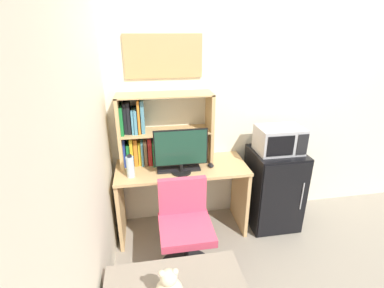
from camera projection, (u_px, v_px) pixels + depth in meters
The scene contains 13 objects.
wall_back at pixel (292, 104), 3.12m from camera, with size 6.40×0.04×2.60m, color silver.
wall_left at pixel (65, 205), 1.33m from camera, with size 0.04×4.40×2.60m, color silver.
desk at pixel (182, 186), 2.94m from camera, with size 1.32×0.56×0.78m.
hutch_bookshelf at pixel (150, 131), 2.80m from camera, with size 0.93×0.29×0.72m.
monitor at pixel (181, 150), 2.64m from camera, with size 0.51×0.19×0.44m.
keyboard at pixel (179, 169), 2.78m from camera, with size 0.42×0.14×0.02m, color black.
computer_mouse at pixel (211, 165), 2.84m from camera, with size 0.06×0.09×0.03m, color black.
water_bottle at pixel (130, 167), 2.61m from camera, with size 0.07×0.07×0.22m.
mini_fridge at pixel (273, 188), 3.10m from camera, with size 0.52×0.54×0.88m.
microwave at pixel (279, 140), 2.89m from camera, with size 0.46×0.33×0.27m.
desk_chair at pixel (185, 234), 2.48m from camera, with size 0.52×0.52×0.87m.
teddy_bear at pixel (169, 288), 1.69m from camera, with size 0.17×0.17×0.26m.
wall_corkboard at pixel (163, 56), 2.67m from camera, with size 0.75×0.02×0.41m, color tan.
Camera 1 is at (-1.22, -2.80, 2.07)m, focal length 26.27 mm.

